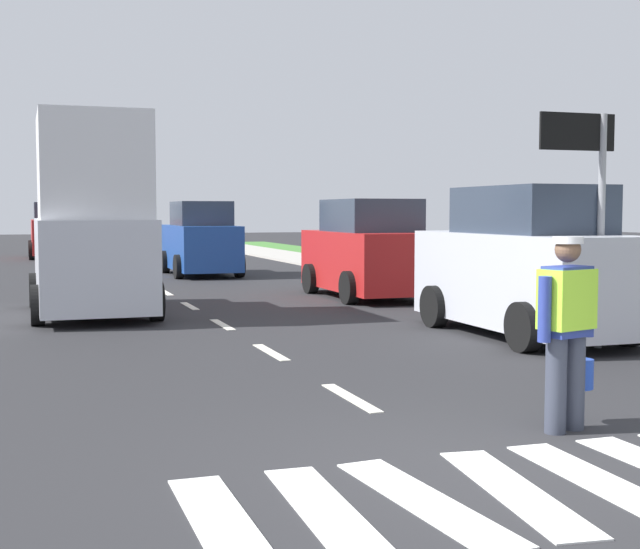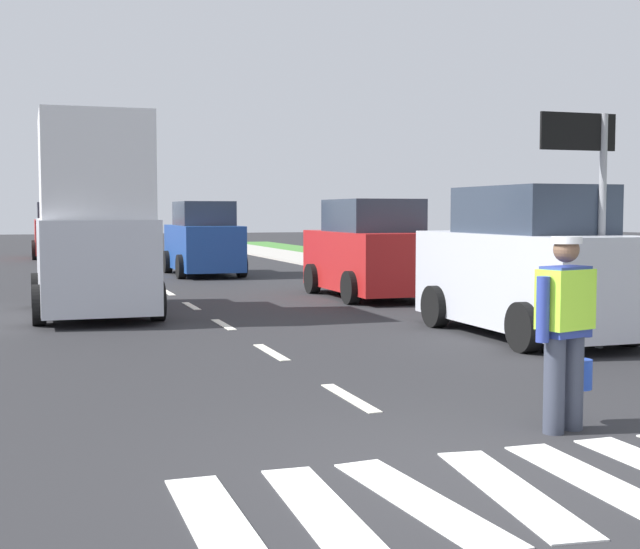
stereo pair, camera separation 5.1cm
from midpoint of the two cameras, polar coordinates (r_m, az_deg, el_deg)
name	(u,v)px [view 2 (the right image)]	position (r m, az deg, el deg)	size (l,w,h in m)	color
ground_plane	(136,274)	(26.69, -11.86, 0.02)	(96.00, 96.00, 0.00)	#28282B
sidewalk_right	(553,303)	(18.65, 15.04, -1.79)	(2.40, 72.00, 0.14)	#B2ADA3
crosswalk_stripes	(511,491)	(6.20, 12.56, -13.59)	(4.43, 1.93, 0.01)	white
lane_center_line	(122,266)	(30.86, -12.76, 0.56)	(0.14, 46.40, 0.01)	silver
road_worker	(566,323)	(7.75, 15.92, -3.08)	(0.71, 0.51, 1.67)	#383D4C
lane_direction_sign	(588,172)	(12.44, 17.15, 6.37)	(1.16, 0.11, 3.20)	gray
delivery_truck	(93,226)	(16.30, -14.50, 3.06)	(2.16, 4.60, 3.54)	silver
car_outgoing_far	(203,241)	(25.93, -7.56, 2.18)	(1.95, 3.98, 2.16)	#1E4799
car_parked_curbside	(527,267)	(13.48, 13.44, 0.48)	(1.90, 4.32, 2.25)	silver
car_oncoming_third	(59,232)	(36.85, -16.63, 2.67)	(2.09, 4.20, 2.23)	red
car_parked_far	(371,252)	(19.10, 3.40, 1.48)	(2.06, 4.04, 2.14)	red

